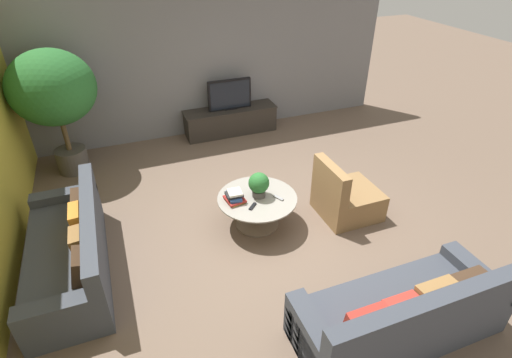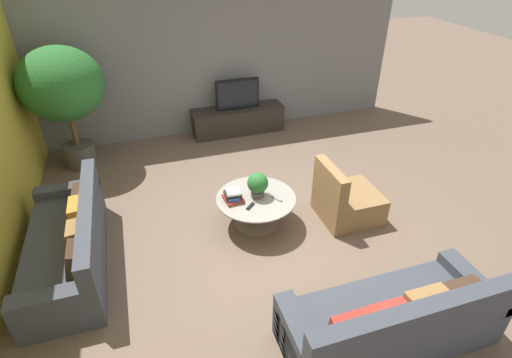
% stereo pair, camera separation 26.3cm
% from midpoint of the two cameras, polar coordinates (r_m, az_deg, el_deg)
% --- Properties ---
extents(ground_plane, '(24.00, 24.00, 0.00)m').
position_cam_midpoint_polar(ground_plane, '(5.66, 3.21, -6.16)').
color(ground_plane, brown).
extents(back_wall_stone, '(7.40, 0.12, 3.00)m').
position_cam_midpoint_polar(back_wall_stone, '(7.82, -5.27, 17.29)').
color(back_wall_stone, slate).
rests_on(back_wall_stone, ground).
extents(media_console, '(1.82, 0.50, 0.51)m').
position_cam_midpoint_polar(media_console, '(8.03, -1.65, 8.45)').
color(media_console, '#2D2823').
rests_on(media_console, ground).
extents(television, '(0.84, 0.13, 0.58)m').
position_cam_midpoint_polar(television, '(7.83, -1.71, 11.99)').
color(television, black).
rests_on(television, media_console).
extents(coffee_table, '(1.07, 1.07, 0.45)m').
position_cam_midpoint_polar(coffee_table, '(5.43, 1.38, -3.82)').
color(coffee_table, '#756656').
rests_on(coffee_table, ground).
extents(couch_by_wall, '(0.84, 2.18, 0.84)m').
position_cam_midpoint_polar(couch_by_wall, '(5.29, -23.75, -8.71)').
color(couch_by_wall, '#3D424C').
rests_on(couch_by_wall, ground).
extents(couch_near_entry, '(2.11, 0.84, 0.84)m').
position_cam_midpoint_polar(couch_near_entry, '(4.35, 20.58, -18.59)').
color(couch_near_entry, '#3D424C').
rests_on(couch_near_entry, ground).
extents(armchair_wicker, '(0.80, 0.76, 0.86)m').
position_cam_midpoint_polar(armchair_wicker, '(5.76, 13.97, -3.09)').
color(armchair_wicker, olive).
rests_on(armchair_wicker, ground).
extents(potted_palm_tall, '(1.29, 1.29, 2.03)m').
position_cam_midpoint_polar(potted_palm_tall, '(7.00, -24.95, 11.73)').
color(potted_palm_tall, '#514C47').
rests_on(potted_palm_tall, ground).
extents(potted_plant_tabletop, '(0.28, 0.28, 0.35)m').
position_cam_midpoint_polar(potted_plant_tabletop, '(5.27, 1.67, -0.77)').
color(potted_plant_tabletop, '#514C47').
rests_on(potted_plant_tabletop, coffee_table).
extents(book_stack, '(0.26, 0.31, 0.15)m').
position_cam_midpoint_polar(book_stack, '(5.27, -1.91, -2.42)').
color(book_stack, gold).
rests_on(book_stack, coffee_table).
extents(remote_black, '(0.14, 0.14, 0.02)m').
position_cam_midpoint_polar(remote_black, '(5.17, 0.65, -3.92)').
color(remote_black, black).
rests_on(remote_black, coffee_table).
extents(remote_silver, '(0.11, 0.16, 0.02)m').
position_cam_midpoint_polar(remote_silver, '(5.33, 4.42, -2.83)').
color(remote_silver, gray).
rests_on(remote_silver, coffee_table).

